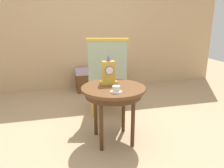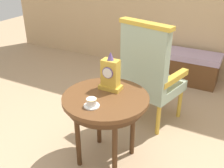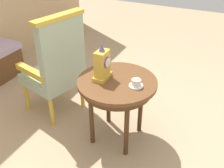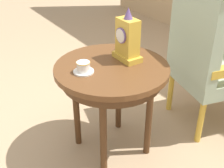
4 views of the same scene
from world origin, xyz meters
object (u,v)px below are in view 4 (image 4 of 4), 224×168
mantel_clock (127,40)px  armchair (206,54)px  teacup_left (83,68)px  side_table (112,77)px

mantel_clock → armchair: 0.65m
teacup_left → armchair: bearing=82.3°
teacup_left → mantel_clock: 0.33m
armchair → teacup_left: bearing=-97.7°
mantel_clock → armchair: bearing=77.7°
side_table → teacup_left: size_ratio=5.83×
side_table → armchair: size_ratio=0.63×
side_table → mantel_clock: mantel_clock is taller
mantel_clock → armchair: armchair is taller
side_table → teacup_left: bearing=-95.7°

